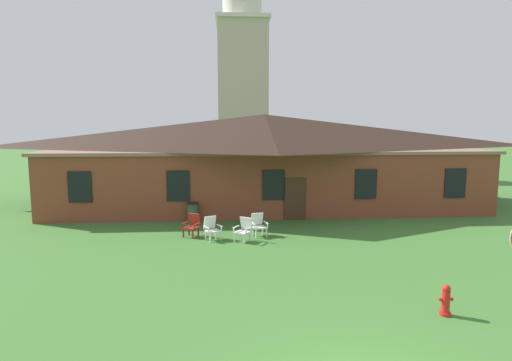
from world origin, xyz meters
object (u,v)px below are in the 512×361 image
lawn_chair_by_porch (192,225)px  lawn_chair_left_end (244,229)px  trash_bin (193,213)px  lawn_chair_near_door (212,228)px  lawn_chair_middle (258,224)px  fire_hydrant (446,301)px

lawn_chair_by_porch → lawn_chair_left_end: same height
lawn_chair_left_end → trash_bin: size_ratio=0.98×
lawn_chair_near_door → lawn_chair_left_end: size_ratio=1.00×
lawn_chair_middle → lawn_chair_left_end: bearing=-130.0°
lawn_chair_left_end → trash_bin: (-2.32, 3.44, -0.00)m
trash_bin → fire_hydrant: bearing=-56.8°
lawn_chair_near_door → trash_bin: (-1.01, 3.14, -0.00)m
lawn_chair_by_porch → lawn_chair_left_end: bearing=-22.9°
lawn_chair_by_porch → lawn_chair_middle: same height
lawn_chair_left_end → lawn_chair_by_porch: bearing=157.1°
fire_hydrant → trash_bin: bearing=123.2°
fire_hydrant → trash_bin: trash_bin is taller
lawn_chair_left_end → lawn_chair_near_door: bearing=166.9°
lawn_chair_left_end → lawn_chair_middle: bearing=50.0°
lawn_chair_left_end → fire_hydrant: 8.64m
lawn_chair_middle → fire_hydrant: bearing=-63.5°
lawn_chair_left_end → lawn_chair_middle: 1.03m
fire_hydrant → trash_bin: size_ratio=0.81×
lawn_chair_by_porch → lawn_chair_left_end: (2.14, -0.91, 0.00)m
lawn_chair_middle → fire_hydrant: (4.02, -8.05, -0.12)m
lawn_chair_by_porch → lawn_chair_near_door: bearing=-35.8°
lawn_chair_middle → fire_hydrant: 9.00m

